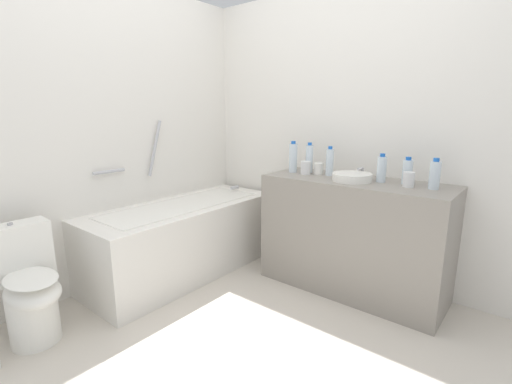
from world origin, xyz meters
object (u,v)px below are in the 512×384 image
water_bottle_0 (330,162)px  water_bottle_2 (382,169)px  drinking_glass_1 (319,169)px  sink_basin (352,177)px  water_bottle_1 (293,158)px  drinking_glass_2 (306,168)px  sink_faucet (362,173)px  drinking_glass_0 (409,179)px  toilet (27,286)px  water_bottle_4 (309,159)px  water_bottle_5 (435,175)px  bathtub (184,236)px  water_bottle_3 (407,172)px

water_bottle_0 → water_bottle_2: (-0.01, -0.41, -0.01)m
water_bottle_2 → drinking_glass_1: water_bottle_2 is taller
sink_basin → water_bottle_1: bearing=84.8°
water_bottle_2 → drinking_glass_2: water_bottle_2 is taller
sink_faucet → water_bottle_2: size_ratio=0.75×
sink_faucet → water_bottle_1: water_bottle_1 is taller
water_bottle_0 → drinking_glass_0: 0.62m
sink_faucet → water_bottle_0: water_bottle_0 is taller
toilet → water_bottle_4: 2.13m
water_bottle_4 → sink_basin: bearing=-105.5°
sink_basin → sink_faucet: 0.17m
sink_basin → water_bottle_5: 0.54m
water_bottle_1 → water_bottle_2: 0.72m
bathtub → water_bottle_3: 1.82m
toilet → sink_basin: (1.76, -1.22, 0.55)m
sink_basin → water_bottle_2: size_ratio=1.39×
water_bottle_2 → water_bottle_4: water_bottle_4 is taller
sink_basin → drinking_glass_1: drinking_glass_1 is taller
toilet → water_bottle_5: water_bottle_5 is taller
sink_basin → drinking_glass_0: bearing=-84.1°
water_bottle_0 → water_bottle_5: (-0.02, -0.76, -0.01)m
sink_faucet → water_bottle_5: (-0.10, -0.53, 0.06)m
toilet → water_bottle_2: 2.40m
sink_basin → sink_faucet: (0.17, 0.00, 0.01)m
sink_faucet → water_bottle_1: size_ratio=0.60×
sink_basin → drinking_glass_1: (0.09, 0.33, 0.02)m
water_bottle_3 → water_bottle_2: bearing=100.8°
toilet → sink_faucet: 2.35m
bathtub → water_bottle_0: size_ratio=7.25×
bathtub → water_bottle_4: 1.24m
bathtub → drinking_glass_2: bathtub is taller
sink_faucet → water_bottle_3: water_bottle_3 is taller
sink_basin → drinking_glass_2: (0.03, 0.41, 0.02)m
drinking_glass_1 → water_bottle_1: bearing=101.4°
drinking_glass_1 → water_bottle_5: bearing=-91.2°
toilet → drinking_glass_1: drinking_glass_1 is taller
sink_faucet → water_bottle_1: bearing=102.9°
sink_basin → water_bottle_0: bearing=67.2°
bathtub → sink_faucet: bearing=-59.1°
toilet → water_bottle_4: water_bottle_4 is taller
water_bottle_4 → water_bottle_5: 0.96m
drinking_glass_0 → water_bottle_0: bearing=84.6°
sink_faucet → bathtub: bearing=120.9°
drinking_glass_0 → drinking_glass_2: drinking_glass_2 is taller
water_bottle_1 → water_bottle_4: 0.13m
sink_basin → water_bottle_5: (0.07, -0.53, 0.07)m
water_bottle_0 → drinking_glass_2: 0.20m
water_bottle_3 → drinking_glass_2: (-0.09, 0.75, -0.04)m
bathtub → water_bottle_1: 1.13m
sink_faucet → water_bottle_4: 0.44m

